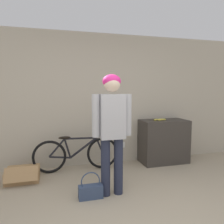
# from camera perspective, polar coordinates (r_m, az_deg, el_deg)

# --- Properties ---
(wall_back) EXTENTS (8.00, 0.07, 2.60)m
(wall_back) POSITION_cam_1_polar(r_m,az_deg,el_deg) (4.38, -4.05, 3.19)
(wall_back) COLOR #B7AD99
(wall_back) RESTS_ON ground_plane
(side_shelf) EXTENTS (0.96, 0.51, 0.88)m
(side_shelf) POSITION_cam_1_polar(r_m,az_deg,el_deg) (4.68, 13.33, -7.43)
(side_shelf) COLOR #38332D
(side_shelf) RESTS_ON ground_plane
(person) EXTENTS (0.57, 0.25, 1.72)m
(person) POSITION_cam_1_polar(r_m,az_deg,el_deg) (3.05, -0.01, -2.72)
(person) COLOR #23283D
(person) RESTS_ON ground_plane
(bicycle) EXTENTS (1.58, 0.46, 0.67)m
(bicycle) POSITION_cam_1_polar(r_m,az_deg,el_deg) (4.16, -9.22, -10.66)
(bicycle) COLOR black
(bicycle) RESTS_ON ground_plane
(banana) EXTENTS (0.28, 0.08, 0.04)m
(banana) POSITION_cam_1_polar(r_m,az_deg,el_deg) (4.50, 12.29, -1.95)
(banana) COLOR #EAD64C
(banana) RESTS_ON side_shelf
(handbag) EXTENTS (0.33, 0.13, 0.38)m
(handbag) POSITION_cam_1_polar(r_m,az_deg,el_deg) (3.23, -5.60, -19.75)
(handbag) COLOR #334260
(handbag) RESTS_ON ground_plane
(cardboard_box) EXTENTS (0.53, 0.53, 0.28)m
(cardboard_box) POSITION_cam_1_polar(r_m,az_deg,el_deg) (4.06, -22.26, -14.85)
(cardboard_box) COLOR #A87F51
(cardboard_box) RESTS_ON ground_plane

